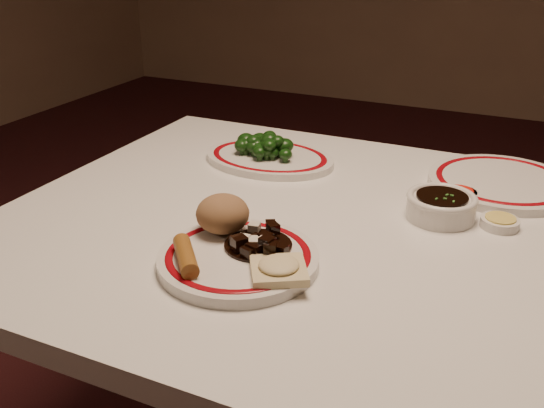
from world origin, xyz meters
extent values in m
cube|color=white|center=(0.00, 0.00, 0.73)|extent=(1.20, 0.90, 0.04)
cylinder|color=black|center=(-0.54, 0.39, 0.35)|extent=(0.06, 0.06, 0.71)
cylinder|color=silver|center=(-0.11, -0.19, 0.76)|extent=(0.29, 0.29, 0.02)
torus|color=maroon|center=(-0.11, -0.19, 0.77)|extent=(0.25, 0.25, 0.00)
ellipsoid|color=#906744|center=(-0.17, -0.13, 0.80)|extent=(0.08, 0.08, 0.06)
cylinder|color=#956124|center=(-0.17, -0.24, 0.78)|extent=(0.08, 0.09, 0.03)
cube|color=beige|center=(-0.04, -0.21, 0.77)|extent=(0.11, 0.11, 0.01)
ellipsoid|color=beige|center=(-0.04, -0.21, 0.78)|extent=(0.06, 0.06, 0.02)
cylinder|color=black|center=(-0.10, -0.15, 0.77)|extent=(0.10, 0.10, 0.00)
cube|color=black|center=(-0.05, -0.16, 0.78)|extent=(0.02, 0.02, 0.02)
cube|color=black|center=(-0.07, -0.17, 0.79)|extent=(0.02, 0.02, 0.02)
cube|color=black|center=(-0.09, -0.19, 0.78)|extent=(0.02, 0.02, 0.02)
cube|color=black|center=(-0.10, -0.15, 0.78)|extent=(0.02, 0.02, 0.01)
cube|color=black|center=(-0.10, -0.11, 0.79)|extent=(0.02, 0.02, 0.02)
cube|color=black|center=(-0.13, -0.16, 0.78)|extent=(0.02, 0.02, 0.01)
cube|color=black|center=(-0.11, -0.18, 0.78)|extent=(0.03, 0.03, 0.02)
cube|color=black|center=(-0.08, -0.12, 0.79)|extent=(0.02, 0.02, 0.02)
cube|color=black|center=(-0.09, -0.18, 0.78)|extent=(0.03, 0.03, 0.02)
cube|color=black|center=(-0.06, -0.18, 0.79)|extent=(0.02, 0.02, 0.02)
cube|color=black|center=(-0.09, -0.14, 0.78)|extent=(0.02, 0.02, 0.02)
cube|color=beige|center=(-0.08, -0.16, 0.78)|extent=(0.02, 0.02, 0.01)
cube|color=beige|center=(-0.12, -0.12, 0.78)|extent=(0.02, 0.02, 0.01)
cube|color=beige|center=(-0.09, -0.17, 0.79)|extent=(0.02, 0.02, 0.01)
cube|color=beige|center=(-0.11, -0.17, 0.79)|extent=(0.02, 0.02, 0.01)
cube|color=beige|center=(-0.10, -0.17, 0.78)|extent=(0.02, 0.02, 0.01)
torus|color=maroon|center=(-0.25, 0.23, 0.77)|extent=(0.25, 0.25, 0.00)
cylinder|color=#23471C|center=(-0.28, 0.21, 0.77)|extent=(0.01, 0.01, 0.01)
ellipsoid|color=#12370D|center=(-0.28, 0.21, 0.79)|extent=(0.03, 0.03, 0.03)
cylinder|color=#23471C|center=(-0.26, 0.21, 0.77)|extent=(0.01, 0.01, 0.02)
ellipsoid|color=#12370D|center=(-0.26, 0.21, 0.79)|extent=(0.03, 0.03, 0.03)
cylinder|color=#23471C|center=(-0.31, 0.21, 0.77)|extent=(0.01, 0.01, 0.01)
ellipsoid|color=#12370D|center=(-0.31, 0.21, 0.79)|extent=(0.03, 0.03, 0.03)
cylinder|color=#23471C|center=(-0.26, 0.19, 0.77)|extent=(0.01, 0.01, 0.01)
ellipsoid|color=#12370D|center=(-0.26, 0.19, 0.78)|extent=(0.03, 0.03, 0.02)
cylinder|color=#23471C|center=(-0.27, 0.20, 0.77)|extent=(0.01, 0.01, 0.01)
ellipsoid|color=#12370D|center=(-0.27, 0.20, 0.79)|extent=(0.03, 0.03, 0.02)
cylinder|color=#23471C|center=(-0.31, 0.23, 0.77)|extent=(0.01, 0.01, 0.01)
ellipsoid|color=#12370D|center=(-0.31, 0.23, 0.79)|extent=(0.04, 0.04, 0.03)
cylinder|color=#23471C|center=(-0.26, 0.22, 0.77)|extent=(0.01, 0.01, 0.01)
ellipsoid|color=#12370D|center=(-0.26, 0.22, 0.79)|extent=(0.03, 0.03, 0.03)
cylinder|color=#23471C|center=(-0.25, 0.23, 0.77)|extent=(0.01, 0.01, 0.01)
ellipsoid|color=#12370D|center=(-0.25, 0.23, 0.79)|extent=(0.04, 0.04, 0.03)
cylinder|color=#23471C|center=(-0.25, 0.20, 0.77)|extent=(0.01, 0.01, 0.01)
ellipsoid|color=#12370D|center=(-0.25, 0.20, 0.79)|extent=(0.03, 0.03, 0.02)
cylinder|color=#23471C|center=(-0.27, 0.21, 0.77)|extent=(0.01, 0.01, 0.01)
ellipsoid|color=#12370D|center=(-0.27, 0.21, 0.79)|extent=(0.03, 0.03, 0.02)
cylinder|color=#23471C|center=(-0.21, 0.20, 0.77)|extent=(0.01, 0.01, 0.01)
ellipsoid|color=#12370D|center=(-0.21, 0.20, 0.78)|extent=(0.03, 0.03, 0.02)
cylinder|color=#23471C|center=(-0.22, 0.23, 0.77)|extent=(0.01, 0.01, 0.01)
ellipsoid|color=#12370D|center=(-0.22, 0.23, 0.79)|extent=(0.04, 0.04, 0.03)
cylinder|color=#23471C|center=(-0.24, 0.21, 0.77)|extent=(0.01, 0.01, 0.01)
ellipsoid|color=#12370D|center=(-0.24, 0.21, 0.78)|extent=(0.03, 0.03, 0.02)
cylinder|color=#23471C|center=(-0.25, 0.22, 0.77)|extent=(0.01, 0.01, 0.02)
ellipsoid|color=#12370D|center=(-0.25, 0.22, 0.79)|extent=(0.04, 0.04, 0.03)
cylinder|color=#23471C|center=(-0.28, 0.25, 0.77)|extent=(0.01, 0.01, 0.01)
ellipsoid|color=#12370D|center=(-0.28, 0.25, 0.79)|extent=(0.03, 0.03, 0.02)
cylinder|color=#23471C|center=(-0.23, 0.23, 0.77)|extent=(0.01, 0.01, 0.01)
ellipsoid|color=#12370D|center=(-0.23, 0.23, 0.78)|extent=(0.03, 0.03, 0.02)
cylinder|color=#23471C|center=(-0.30, 0.21, 0.77)|extent=(0.01, 0.01, 0.02)
ellipsoid|color=#12370D|center=(-0.30, 0.21, 0.79)|extent=(0.03, 0.03, 0.02)
cylinder|color=#23471C|center=(-0.28, 0.22, 0.77)|extent=(0.01, 0.01, 0.01)
ellipsoid|color=#12370D|center=(-0.28, 0.22, 0.79)|extent=(0.03, 0.03, 0.03)
cylinder|color=#23471C|center=(-0.26, 0.23, 0.77)|extent=(0.01, 0.01, 0.01)
ellipsoid|color=#12370D|center=(-0.26, 0.23, 0.79)|extent=(0.03, 0.03, 0.02)
cylinder|color=#23471C|center=(-0.29, 0.25, 0.77)|extent=(0.01, 0.01, 0.01)
ellipsoid|color=#12370D|center=(-0.29, 0.25, 0.79)|extent=(0.04, 0.04, 0.03)
ellipsoid|color=#12370D|center=(-0.25, 0.22, 0.80)|extent=(0.04, 0.04, 0.03)
ellipsoid|color=#12370D|center=(-0.25, 0.22, 0.80)|extent=(0.03, 0.03, 0.02)
ellipsoid|color=#12370D|center=(-0.25, 0.23, 0.80)|extent=(0.03, 0.03, 0.02)
ellipsoid|color=#12370D|center=(-0.23, 0.22, 0.80)|extent=(0.03, 0.03, 0.02)
ellipsoid|color=#12370D|center=(-0.25, 0.22, 0.80)|extent=(0.03, 0.03, 0.03)
ellipsoid|color=#12370D|center=(-0.24, 0.20, 0.80)|extent=(0.03, 0.03, 0.02)
ellipsoid|color=#12370D|center=(-0.29, 0.22, 0.80)|extent=(0.03, 0.03, 0.03)
ellipsoid|color=#12370D|center=(-0.27, 0.26, 0.80)|extent=(0.03, 0.03, 0.02)
cylinder|color=silver|center=(0.13, 0.10, 0.77)|extent=(0.12, 0.12, 0.04)
cylinder|color=black|center=(0.13, 0.10, 0.79)|extent=(0.09, 0.09, 0.00)
cylinder|color=silver|center=(0.15, 0.20, 0.76)|extent=(0.06, 0.06, 0.02)
cylinder|color=red|center=(0.15, 0.20, 0.77)|extent=(0.05, 0.05, 0.00)
cylinder|color=silver|center=(0.23, 0.11, 0.76)|extent=(0.06, 0.06, 0.02)
cylinder|color=#E4CF5E|center=(0.23, 0.11, 0.77)|extent=(0.05, 0.05, 0.00)
cylinder|color=silver|center=(0.21, 0.29, 0.76)|extent=(0.36, 0.36, 0.02)
torus|color=maroon|center=(0.21, 0.29, 0.77)|extent=(0.31, 0.31, 0.00)
camera|label=1|loc=(0.26, -0.88, 1.21)|focal=40.00mm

